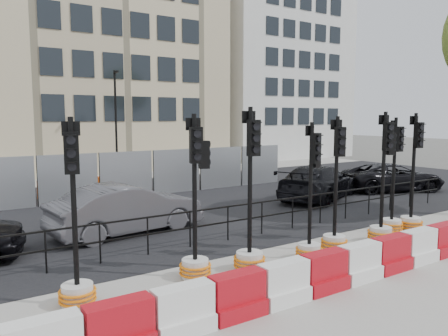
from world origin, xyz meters
TOP-DOWN VIEW (x-y plane):
  - ground at (0.00, 0.00)m, footprint 120.00×120.00m
  - sidewalk_near at (0.00, -3.00)m, footprint 40.00×6.00m
  - road at (0.00, 7.00)m, footprint 40.00×14.00m
  - sidewalk_far at (0.00, 16.00)m, footprint 40.00×4.00m
  - building_cream at (2.00, 21.99)m, footprint 15.00×10.06m
  - building_white at (17.00, 21.99)m, footprint 12.00×9.06m
  - kerb_railing at (0.00, 1.20)m, footprint 18.00×0.04m
  - heras_fencing at (-0.01, 9.80)m, footprint 14.33×1.72m
  - lamp_post_far at (0.50, 14.98)m, footprint 0.12×0.56m
  - barrier_row at (0.00, -2.80)m, footprint 16.75×0.50m
  - traffic_signal_a at (-5.86, -0.83)m, footprint 0.68×0.68m
  - traffic_signal_b at (-3.36, -0.80)m, footprint 0.69×0.69m
  - traffic_signal_c at (-2.13, -1.09)m, footprint 0.72×0.72m
  - traffic_signal_d at (-0.44, -1.25)m, footprint 0.66×0.66m
  - traffic_signal_e at (0.57, -1.10)m, footprint 0.68×0.68m
  - traffic_signal_f at (2.28, -1.23)m, footprint 0.71×0.71m
  - traffic_signal_g at (3.38, -0.77)m, footprint 0.68×0.68m
  - traffic_signal_h at (4.06, -0.95)m, footprint 0.70×0.70m
  - car_b at (-3.26, 3.50)m, footprint 2.70×4.93m
  - car_c at (5.45, 4.31)m, footprint 5.73×6.52m
  - car_d at (9.90, 3.92)m, footprint 5.44×6.20m

SIDE VIEW (x-z plane):
  - ground at x=0.00m, z-range 0.00..0.00m
  - sidewalk_near at x=0.00m, z-range 0.00..0.02m
  - sidewalk_far at x=0.00m, z-range 0.00..0.02m
  - road at x=0.00m, z-range 0.00..0.03m
  - barrier_row at x=0.00m, z-range -0.03..0.77m
  - car_d at x=9.90m, z-range 0.00..1.30m
  - heras_fencing at x=-0.01m, z-range -0.32..1.68m
  - kerb_railing at x=0.00m, z-range 0.19..1.19m
  - traffic_signal_g at x=3.38m, z-range -1.01..2.43m
  - traffic_signal_a at x=-5.86m, z-range -1.02..2.45m
  - traffic_signal_e at x=0.57m, z-range -1.02..2.45m
  - car_c at x=5.45m, z-range 0.00..1.46m
  - traffic_signal_h at x=4.06m, z-range -1.05..2.52m
  - car_b at x=-3.26m, z-range 0.00..1.49m
  - traffic_signal_c at x=-2.13m, z-range -1.08..2.60m
  - traffic_signal_d at x=-0.44m, z-range -0.87..2.46m
  - traffic_signal_b at x=-3.36m, z-range -0.92..2.60m
  - traffic_signal_f at x=2.28m, z-range -0.94..2.66m
  - lamp_post_far at x=0.50m, z-range 0.22..6.22m
  - building_white at x=17.00m, z-range 0.00..16.00m
  - building_cream at x=2.00m, z-range 0.00..18.00m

